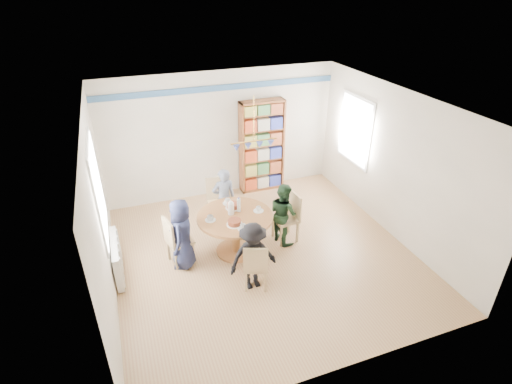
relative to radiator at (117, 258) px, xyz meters
name	(u,v)px	position (x,y,z in m)	size (l,w,h in m)	color
ground	(264,254)	(2.42, -0.30, -0.35)	(5.00, 5.00, 0.00)	tan
room_shell	(233,152)	(2.16, 0.57, 1.30)	(5.00, 5.00, 5.00)	white
radiator	(117,258)	(0.00, 0.00, 0.00)	(0.12, 1.00, 0.60)	silver
dining_table	(235,225)	(1.98, -0.04, 0.21)	(1.30, 1.30, 0.75)	brown
chair_left	(175,239)	(0.95, -0.01, 0.14)	(0.48, 0.48, 0.89)	tan
chair_right	(289,215)	(3.03, 0.00, 0.16)	(0.44, 0.44, 0.93)	tan
chair_far	(218,199)	(1.96, 1.02, 0.16)	(0.45, 0.45, 0.92)	tan
chair_near	(256,265)	(1.99, -1.05, 0.11)	(0.48, 0.48, 0.84)	tan
person_left	(182,234)	(1.06, -0.08, 0.27)	(0.61, 0.39, 1.24)	#1B203C
person_right	(283,213)	(2.90, -0.01, 0.23)	(0.56, 0.44, 1.16)	black
person_far	(224,199)	(2.03, 0.81, 0.27)	(0.45, 0.29, 1.23)	gray
person_near	(253,256)	(1.97, -0.99, 0.23)	(0.75, 0.43, 1.16)	black
bookshelf	(262,147)	(3.26, 2.04, 0.66)	(0.98, 0.29, 2.05)	brown
tableware	(233,212)	(1.96, -0.02, 0.46)	(1.04, 1.04, 0.27)	white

